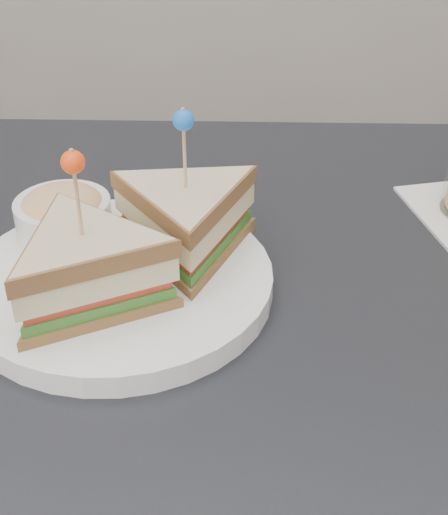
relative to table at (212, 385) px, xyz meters
The scene contains 2 objects.
table is the anchor object (origin of this frame).
plate_meal 0.14m from the table, 154.18° to the left, with size 0.29×0.27×0.15m.
Camera 1 is at (0.02, -0.46, 1.11)m, focal length 50.00 mm.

